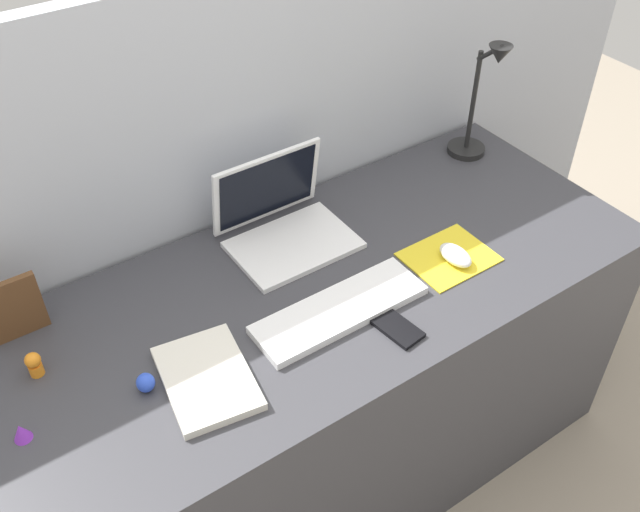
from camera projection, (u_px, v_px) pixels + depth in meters
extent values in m
plane|color=gray|center=(316.00, 465.00, 2.16)|extent=(6.00, 6.00, 0.00)
cube|color=#B2B7C1|center=(237.00, 224.00, 1.95)|extent=(2.87, 0.05, 1.36)
cube|color=#38383D|center=(315.00, 387.00, 1.92)|extent=(1.67, 0.68, 0.74)
cube|color=white|center=(294.00, 245.00, 1.78)|extent=(0.30, 0.21, 0.01)
cube|color=white|center=(266.00, 187.00, 1.79)|extent=(0.30, 0.04, 0.20)
cube|color=black|center=(268.00, 188.00, 1.78)|extent=(0.27, 0.03, 0.17)
cube|color=white|center=(340.00, 309.00, 1.61)|extent=(0.41, 0.13, 0.02)
cube|color=yellow|center=(449.00, 257.00, 1.76)|extent=(0.21, 0.17, 0.00)
ellipsoid|color=white|center=(455.00, 255.00, 1.73)|extent=(0.06, 0.10, 0.03)
cube|color=black|center=(395.00, 326.00, 1.58)|extent=(0.08, 0.14, 0.01)
cylinder|color=black|center=(466.00, 149.00, 2.11)|extent=(0.11, 0.11, 0.02)
cylinder|color=black|center=(473.00, 101.00, 2.01)|extent=(0.01, 0.01, 0.30)
cylinder|color=black|center=(490.00, 53.00, 1.89)|extent=(0.01, 0.08, 0.07)
cone|color=black|center=(500.00, 55.00, 1.86)|extent=(0.06, 0.06, 0.05)
cube|color=silver|center=(207.00, 378.00, 1.46)|extent=(0.21, 0.26, 0.02)
cube|color=brown|center=(14.00, 309.00, 1.52)|extent=(0.12, 0.02, 0.15)
cone|color=purple|center=(21.00, 432.00, 1.35)|extent=(0.04, 0.04, 0.04)
cylinder|color=orange|center=(36.00, 369.00, 1.47)|extent=(0.03, 0.03, 0.03)
sphere|color=orange|center=(33.00, 360.00, 1.45)|extent=(0.03, 0.03, 0.03)
ellipsoid|color=blue|center=(146.00, 383.00, 1.44)|extent=(0.04, 0.04, 0.04)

